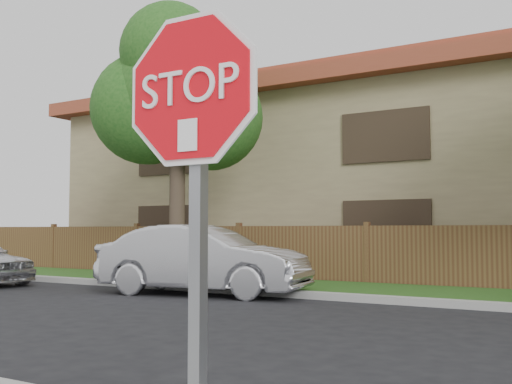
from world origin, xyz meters
The scene contains 3 objects.
tree_left centered at (-8.98, 9.57, 5.22)m, with size 4.80×3.90×7.78m.
stop_sign centered at (-0.17, -1.48, 1.83)m, with size 1.01×0.13×2.55m.
sedan_left centered at (-6.57, 7.58, 0.80)m, with size 1.69×4.86×1.60m, color #BCBCC1.
Camera 1 is at (1.50, -3.73, 1.49)m, focal length 42.00 mm.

